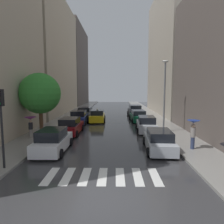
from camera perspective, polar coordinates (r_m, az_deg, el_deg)
ground_plane at (r=32.30m, az=-0.29°, el=-1.46°), size 28.00×72.00×0.04m
sidewalk_left at (r=33.06m, az=-11.63°, el=-1.24°), size 3.00×72.00×0.15m
sidewalk_right at (r=32.81m, az=11.13°, el=-1.29°), size 3.00×72.00×0.15m
crosswalk_stripes at (r=11.09m, az=-2.63°, el=-17.32°), size 5.85×2.20×0.01m
building_left_mid at (r=38.87m, az=-17.12°, el=14.19°), size 6.00×20.52×19.68m
building_left_far at (r=58.91m, az=-10.80°, el=12.16°), size 6.00×19.76×20.68m
building_right_mid at (r=38.99m, az=16.86°, el=15.34°), size 6.00×19.90×21.24m
parked_car_left_nearest at (r=15.29m, az=-16.04°, el=-7.75°), size 2.07×4.44×1.66m
parked_car_left_second at (r=20.82m, az=-11.43°, el=-3.90°), size 2.14×4.58×1.61m
parked_car_left_third at (r=26.32m, az=-9.10°, el=-1.57°), size 2.10×4.19×1.73m
parked_car_left_fourth at (r=31.92m, az=-7.30°, el=-0.20°), size 2.35×4.71×1.60m
parked_car_right_nearest at (r=15.39m, az=12.87°, el=-7.78°), size 2.20×4.65×1.53m
parked_car_right_second at (r=21.65m, az=9.47°, el=-3.43°), size 2.20×4.46×1.64m
parked_car_right_third at (r=28.19m, az=7.24°, el=-1.14°), size 2.19×4.77×1.56m
parked_car_right_fourth at (r=33.38m, az=6.33°, el=0.26°), size 2.24×4.78×1.82m
taxi_midroad at (r=27.78m, az=-4.07°, el=-1.16°), size 2.14×4.36×1.81m
pedestrian_foreground at (r=15.86m, az=21.51°, el=-4.36°), size 0.91×0.91×2.09m
pedestrian_near_tree at (r=19.51m, az=-21.59°, el=-2.68°), size 1.04×1.04×1.84m
street_tree_left at (r=20.65m, az=-19.25°, el=4.85°), size 3.83×3.83×5.78m
traffic_light_left_corner at (r=12.45m, az=-28.41°, el=0.21°), size 0.30×0.42×4.30m
lamp_post_right at (r=21.18m, az=14.33°, el=5.63°), size 0.60×0.28×7.07m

